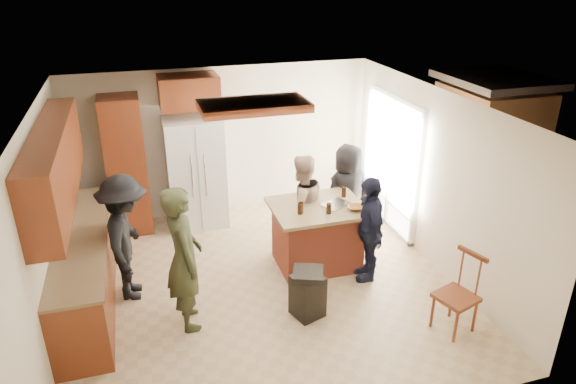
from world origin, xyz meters
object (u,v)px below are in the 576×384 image
object	(u,v)px
refrigerator	(196,172)
kitchen_island	(317,235)
person_counter	(127,238)
spindle_chair	(457,296)
trash_bin	(308,293)
person_behind_left	(301,207)
person_behind_right	(347,193)
person_side_right	(369,229)
person_front_left	(184,258)

from	to	relation	value
refrigerator	kitchen_island	bearing A→B (deg)	-51.31
person_counter	spindle_chair	xyz separation A→B (m)	(3.62, -1.82, -0.39)
person_counter	trash_bin	world-z (taller)	person_counter
kitchen_island	spindle_chair	size ratio (longest dim) A/B	1.29
person_behind_left	person_behind_right	xyz separation A→B (m)	(0.83, 0.27, -0.01)
person_behind_left	person_side_right	xyz separation A→B (m)	(0.69, -0.84, -0.04)
person_behind_right	trash_bin	bearing A→B (deg)	45.61
person_side_right	person_front_left	bearing A→B (deg)	-73.84
person_front_left	person_behind_right	xyz separation A→B (m)	(2.62, 1.39, -0.12)
person_behind_left	person_counter	world-z (taller)	person_counter
person_behind_right	kitchen_island	xyz separation A→B (m)	(-0.70, -0.60, -0.30)
person_front_left	trash_bin	bearing A→B (deg)	-105.07
person_front_left	kitchen_island	bearing A→B (deg)	-71.30
person_behind_right	person_front_left	bearing A→B (deg)	19.35
refrigerator	spindle_chair	bearing A→B (deg)	-55.27
person_behind_right	trash_bin	size ratio (longest dim) A/B	2.46
person_front_left	person_behind_left	distance (m)	2.12
person_behind_right	person_side_right	size ratio (longest dim) A/B	1.04
person_front_left	refrigerator	size ratio (longest dim) A/B	1.00
person_counter	refrigerator	size ratio (longest dim) A/B	0.93
person_side_right	trash_bin	world-z (taller)	person_side_right
person_side_right	person_counter	distance (m)	3.15
person_behind_left	person_counter	distance (m)	2.44
person_side_right	person_counter	size ratio (longest dim) A/B	0.89
person_behind_left	person_side_right	bearing A→B (deg)	115.70
person_counter	trash_bin	bearing A→B (deg)	-111.78
person_side_right	person_counter	world-z (taller)	person_counter
person_side_right	kitchen_island	world-z (taller)	person_side_right
person_front_left	refrigerator	bearing A→B (deg)	-14.16
refrigerator	kitchen_island	xyz separation A→B (m)	(1.44, -1.80, -0.43)
person_behind_right	person_counter	world-z (taller)	person_counter
person_front_left	person_side_right	world-z (taller)	person_front_left
person_behind_left	kitchen_island	distance (m)	0.47
person_behind_left	person_side_right	world-z (taller)	person_behind_left
person_behind_right	person_counter	bearing A→B (deg)	1.94
person_behind_left	person_behind_right	bearing A→B (deg)	-175.85
person_behind_right	person_behind_left	bearing A→B (deg)	9.16
person_counter	refrigerator	distance (m)	2.12
trash_bin	person_front_left	bearing A→B (deg)	168.66
spindle_chair	person_behind_right	bearing A→B (deg)	98.73
person_front_left	person_side_right	bearing A→B (deg)	-87.02
person_front_left	person_counter	world-z (taller)	person_front_left
refrigerator	spindle_chair	world-z (taller)	refrigerator
refrigerator	kitchen_island	size ratio (longest dim) A/B	1.41
person_front_left	person_counter	xyz separation A→B (m)	(-0.63, 0.79, -0.06)
person_front_left	trash_bin	size ratio (longest dim) A/B	2.84
refrigerator	trash_bin	distance (m)	3.08
person_side_right	spindle_chair	world-z (taller)	person_side_right
person_behind_right	person_side_right	distance (m)	1.11
person_front_left	spindle_chair	distance (m)	3.20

